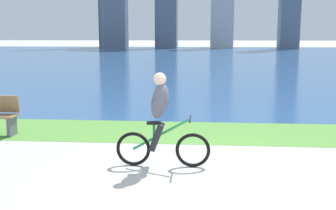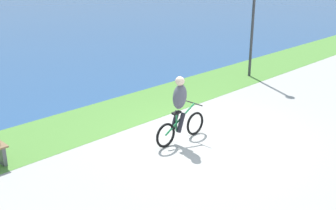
% 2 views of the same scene
% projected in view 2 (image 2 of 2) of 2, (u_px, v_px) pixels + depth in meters
% --- Properties ---
extents(ground_plane, '(300.00, 300.00, 0.00)m').
position_uv_depth(ground_plane, '(206.00, 138.00, 10.35)').
color(ground_plane, '#B2AFA8').
extents(grass_strip_bayside, '(120.00, 2.27, 0.01)m').
position_uv_depth(grass_strip_bayside, '(130.00, 109.00, 12.32)').
color(grass_strip_bayside, '#59933D').
rests_on(grass_strip_bayside, ground).
extents(cyclist_lead, '(1.65, 0.52, 1.64)m').
position_uv_depth(cyclist_lead, '(180.00, 109.00, 9.89)').
color(cyclist_lead, black).
rests_on(cyclist_lead, ground).
extents(lamppost_tall, '(0.28, 0.28, 3.86)m').
position_uv_depth(lamppost_tall, '(254.00, 8.00, 14.91)').
color(lamppost_tall, '#38383D').
rests_on(lamppost_tall, ground).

